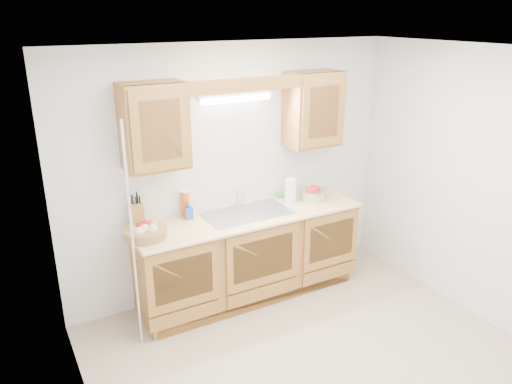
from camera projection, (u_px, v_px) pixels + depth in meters
room at (322, 224)px, 3.75m from camera, size 3.52×3.50×2.50m
base_cabinets at (248, 256)px, 5.01m from camera, size 2.20×0.60×0.86m
countertop at (248, 216)px, 4.85m from camera, size 2.30×0.63×0.04m
upper_cabinet_left at (154, 126)px, 4.27m from camera, size 0.55×0.33×0.75m
upper_cabinet_right at (313, 109)px, 5.03m from camera, size 0.55×0.33×0.75m
valance at (247, 85)px, 4.42m from camera, size 2.20×0.05×0.12m
fluorescent_fixture at (236, 97)px, 4.66m from camera, size 0.76×0.08×0.08m
sink at (247, 220)px, 4.88m from camera, size 0.84×0.46×0.36m
wire_shelf_pole at (133, 240)px, 4.05m from camera, size 0.03×0.03×2.00m
outlet_plate at (311, 167)px, 5.44m from camera, size 0.08×0.01×0.12m
fruit_basket at (145, 231)px, 4.33m from camera, size 0.49×0.49×0.12m
knife_block at (137, 215)px, 4.50m from camera, size 0.13×0.20×0.34m
orange_canister at (186, 203)px, 4.76m from camera, size 0.10×0.10×0.25m
soap_bottle at (189, 210)px, 4.71m from camera, size 0.09×0.09×0.17m
sponge at (282, 196)px, 5.29m from camera, size 0.14×0.11×0.02m
paper_towel at (290, 191)px, 5.12m from camera, size 0.14×0.14×0.29m
apple_bowl at (313, 194)px, 5.20m from camera, size 0.34×0.34×0.15m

